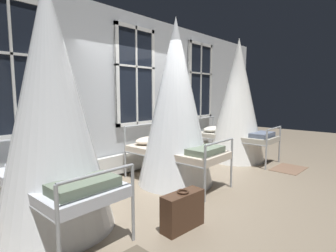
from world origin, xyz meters
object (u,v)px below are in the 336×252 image
at_px(cot_first, 51,110).
at_px(cot_third, 237,102).
at_px(cot_second, 175,104).
at_px(suitcase_dark, 183,211).

bearing_deg(cot_first, cot_third, -90.42).
relative_size(cot_second, cot_third, 1.00).
height_order(cot_second, suitcase_dark, cot_second).
bearing_deg(cot_second, cot_first, 89.39).
relative_size(cot_first, cot_second, 1.00).
bearing_deg(cot_second, cot_third, -91.35).
bearing_deg(cot_first, cot_second, -90.04).
xyz_separation_m(cot_third, suitcase_dark, (-3.51, -1.13, -1.19)).
bearing_deg(cot_first, suitcase_dark, -139.69).
bearing_deg(cot_third, cot_second, 88.89).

